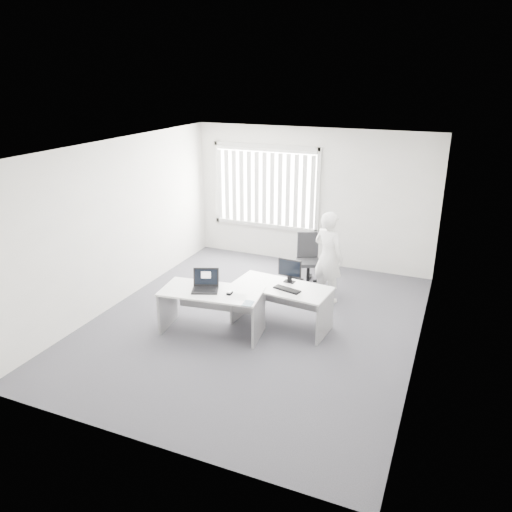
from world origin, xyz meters
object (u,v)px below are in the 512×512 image
at_px(office_chair, 308,267).
at_px(monitor, 290,271).
at_px(laptop, 205,282).
at_px(person, 328,257).
at_px(desk_far, 281,297).
at_px(desk_near, 212,302).

bearing_deg(office_chair, monitor, -108.20).
distance_m(laptop, monitor, 1.35).
bearing_deg(office_chair, laptop, -133.87).
height_order(person, monitor, person).
relative_size(desk_far, office_chair, 1.62).
height_order(laptop, monitor, monitor).
distance_m(desk_near, laptop, 0.36).
bearing_deg(monitor, office_chair, 99.84).
xyz_separation_m(desk_far, laptop, (-1.00, -0.64, 0.35)).
relative_size(person, monitor, 4.23).
height_order(desk_near, person, person).
height_order(office_chair, person, person).
relative_size(desk_near, office_chair, 1.66).
bearing_deg(desk_far, office_chair, 99.49).
bearing_deg(person, desk_far, 95.64).
xyz_separation_m(office_chair, person, (0.54, -0.63, 0.51)).
relative_size(desk_near, laptop, 4.10).
bearing_deg(desk_near, desk_far, 26.05).
relative_size(desk_near, desk_far, 1.02).
xyz_separation_m(desk_near, office_chair, (0.78, 2.45, -0.20)).
xyz_separation_m(office_chair, monitor, (0.19, -1.65, 0.58)).
xyz_separation_m(desk_near, person, (1.32, 1.82, 0.31)).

